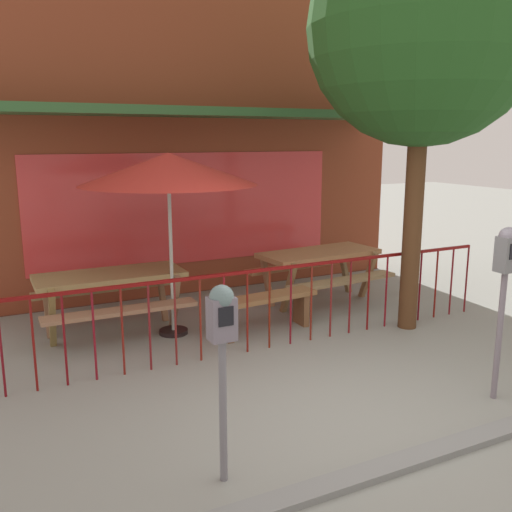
{
  "coord_description": "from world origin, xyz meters",
  "views": [
    {
      "loc": [
        -2.91,
        -3.71,
        2.42
      ],
      "look_at": [
        0.02,
        2.18,
        1.03
      ],
      "focal_mm": 39.22,
      "sensor_mm": 36.0,
      "label": 1
    }
  ],
  "objects_px": {
    "parking_meter_near": "(506,268)",
    "parking_meter_far": "(222,332)",
    "picnic_table_left": "(110,286)",
    "patio_bench": "(265,305)",
    "street_tree": "(424,29)",
    "picnic_table_right": "(319,262)",
    "patio_umbrella": "(168,170)"
  },
  "relations": [
    {
      "from": "picnic_table_left",
      "to": "parking_meter_far",
      "type": "bearing_deg",
      "value": -89.57
    },
    {
      "from": "patio_bench",
      "to": "street_tree",
      "type": "distance_m",
      "value": 3.8
    },
    {
      "from": "picnic_table_left",
      "to": "picnic_table_right",
      "type": "height_order",
      "value": "same"
    },
    {
      "from": "picnic_table_left",
      "to": "street_tree",
      "type": "distance_m",
      "value": 4.87
    },
    {
      "from": "picnic_table_right",
      "to": "patio_bench",
      "type": "bearing_deg",
      "value": -147.7
    },
    {
      "from": "patio_bench",
      "to": "parking_meter_near",
      "type": "bearing_deg",
      "value": -67.35
    },
    {
      "from": "picnic_table_left",
      "to": "picnic_table_right",
      "type": "distance_m",
      "value": 3.08
    },
    {
      "from": "picnic_table_left",
      "to": "parking_meter_near",
      "type": "height_order",
      "value": "parking_meter_near"
    },
    {
      "from": "patio_umbrella",
      "to": "picnic_table_right",
      "type": "bearing_deg",
      "value": 9.16
    },
    {
      "from": "picnic_table_right",
      "to": "street_tree",
      "type": "height_order",
      "value": "street_tree"
    },
    {
      "from": "picnic_table_left",
      "to": "patio_umbrella",
      "type": "xyz_separation_m",
      "value": [
        0.68,
        -0.38,
        1.44
      ]
    },
    {
      "from": "picnic_table_right",
      "to": "parking_meter_far",
      "type": "relative_size",
      "value": 1.31
    },
    {
      "from": "picnic_table_left",
      "to": "patio_bench",
      "type": "distance_m",
      "value": 1.96
    },
    {
      "from": "patio_umbrella",
      "to": "parking_meter_far",
      "type": "xyz_separation_m",
      "value": [
        -0.65,
        -3.12,
        -0.93
      ]
    },
    {
      "from": "picnic_table_right",
      "to": "patio_umbrella",
      "type": "distance_m",
      "value": 2.83
    },
    {
      "from": "patio_bench",
      "to": "parking_meter_near",
      "type": "distance_m",
      "value": 2.98
    },
    {
      "from": "picnic_table_right",
      "to": "patio_bench",
      "type": "distance_m",
      "value": 1.6
    },
    {
      "from": "patio_umbrella",
      "to": "patio_bench",
      "type": "relative_size",
      "value": 1.58
    },
    {
      "from": "picnic_table_right",
      "to": "street_tree",
      "type": "bearing_deg",
      "value": -74.93
    },
    {
      "from": "patio_umbrella",
      "to": "street_tree",
      "type": "xyz_separation_m",
      "value": [
        2.81,
        -1.12,
        1.61
      ]
    },
    {
      "from": "parking_meter_far",
      "to": "picnic_table_left",
      "type": "bearing_deg",
      "value": 90.43
    },
    {
      "from": "picnic_table_right",
      "to": "patio_umbrella",
      "type": "relative_size",
      "value": 0.85
    },
    {
      "from": "picnic_table_left",
      "to": "parking_meter_near",
      "type": "bearing_deg",
      "value": -50.55
    },
    {
      "from": "picnic_table_left",
      "to": "patio_bench",
      "type": "xyz_separation_m",
      "value": [
        1.75,
        -0.84,
        -0.26
      ]
    },
    {
      "from": "parking_meter_near",
      "to": "parking_meter_far",
      "type": "height_order",
      "value": "parking_meter_near"
    },
    {
      "from": "patio_bench",
      "to": "parking_meter_far",
      "type": "relative_size",
      "value": 0.98
    },
    {
      "from": "picnic_table_right",
      "to": "patio_umbrella",
      "type": "bearing_deg",
      "value": -170.84
    },
    {
      "from": "patio_bench",
      "to": "parking_meter_near",
      "type": "xyz_separation_m",
      "value": [
        1.09,
        -2.61,
        0.92
      ]
    },
    {
      "from": "picnic_table_left",
      "to": "patio_umbrella",
      "type": "height_order",
      "value": "patio_umbrella"
    },
    {
      "from": "patio_umbrella",
      "to": "parking_meter_near",
      "type": "xyz_separation_m",
      "value": [
        2.16,
        -3.07,
        -0.78
      ]
    },
    {
      "from": "picnic_table_left",
      "to": "patio_umbrella",
      "type": "bearing_deg",
      "value": -29.44
    },
    {
      "from": "patio_umbrella",
      "to": "street_tree",
      "type": "height_order",
      "value": "street_tree"
    }
  ]
}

